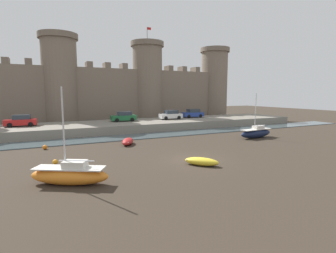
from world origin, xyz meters
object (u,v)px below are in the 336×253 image
(mooring_buoy_mid_mud, at_px, (45,147))
(car_quay_centre_east, at_px, (171,115))
(rowboat_near_channel_right, at_px, (202,161))
(sailboat_foreground_right, at_px, (256,133))
(car_quay_west, at_px, (21,121))
(car_quay_east, at_px, (193,113))
(car_quay_centre_west, at_px, (124,117))
(sailboat_near_channel_left, at_px, (70,175))
(rowboat_midflat_centre, at_px, (128,141))
(mooring_buoy_off_centre, at_px, (55,162))

(mooring_buoy_mid_mud, bearing_deg, car_quay_centre_east, 28.96)
(rowboat_near_channel_right, bearing_deg, sailboat_foreground_right, 30.33)
(sailboat_foreground_right, relative_size, car_quay_west, 1.44)
(car_quay_east, relative_size, car_quay_centre_west, 1.00)
(sailboat_foreground_right, relative_size, sailboat_near_channel_left, 0.94)
(sailboat_foreground_right, xyz_separation_m, car_quay_centre_west, (-13.55, 16.14, 1.43))
(mooring_buoy_mid_mud, relative_size, car_quay_centre_east, 0.12)
(mooring_buoy_mid_mud, height_order, car_quay_west, car_quay_west)
(rowboat_midflat_centre, xyz_separation_m, car_quay_west, (-11.51, 12.96, 1.72))
(rowboat_near_channel_right, height_order, sailboat_foreground_right, sailboat_foreground_right)
(car_quay_east, xyz_separation_m, car_quay_west, (-28.96, -1.14, 0.00))
(mooring_buoy_off_centre, bearing_deg, car_quay_centre_east, 42.51)
(rowboat_near_channel_right, height_order, rowboat_midflat_centre, rowboat_midflat_centre)
(sailboat_near_channel_left, height_order, car_quay_centre_west, sailboat_near_channel_left)
(rowboat_near_channel_right, xyz_separation_m, mooring_buoy_off_centre, (-10.91, 5.65, -0.13))
(car_quay_east, distance_m, car_quay_west, 28.98)
(mooring_buoy_mid_mud, relative_size, car_quay_centre_west, 0.12)
(car_quay_east, xyz_separation_m, car_quay_centre_east, (-5.39, -1.24, 0.00))
(rowboat_near_channel_right, xyz_separation_m, mooring_buoy_mid_mud, (-11.58, 12.60, -0.11))
(rowboat_midflat_centre, bearing_deg, car_quay_east, 38.94)
(mooring_buoy_off_centre, xyz_separation_m, car_quay_centre_east, (20.14, 18.46, 1.90))
(rowboat_midflat_centre, relative_size, car_quay_east, 0.77)
(sailboat_near_channel_left, height_order, car_quay_west, sailboat_near_channel_left)
(sailboat_foreground_right, xyz_separation_m, mooring_buoy_mid_mud, (-25.73, 4.32, -0.44))
(rowboat_midflat_centre, bearing_deg, mooring_buoy_mid_mud, 171.30)
(sailboat_near_channel_left, distance_m, car_quay_centre_east, 31.13)
(car_quay_centre_west, bearing_deg, car_quay_east, 3.86)
(sailboat_near_channel_left, bearing_deg, sailboat_foreground_right, 18.90)
(sailboat_foreground_right, xyz_separation_m, car_quay_west, (-28.49, 15.94, 1.43))
(mooring_buoy_off_centre, relative_size, car_quay_east, 0.10)
(mooring_buoy_mid_mud, height_order, car_quay_centre_east, car_quay_centre_east)
(rowboat_near_channel_right, distance_m, rowboat_midflat_centre, 11.61)
(mooring_buoy_mid_mud, xyz_separation_m, car_quay_centre_east, (20.81, 11.52, 1.87))
(car_quay_east, distance_m, car_quay_centre_west, 14.05)
(mooring_buoy_mid_mud, bearing_deg, car_quay_centre_west, 44.12)
(car_quay_centre_east, relative_size, car_quay_west, 1.00)
(sailboat_foreground_right, bearing_deg, car_quay_centre_east, 107.24)
(mooring_buoy_mid_mud, distance_m, car_quay_centre_east, 23.86)
(car_quay_centre_east, bearing_deg, rowboat_near_channel_right, -110.94)
(sailboat_foreground_right, relative_size, car_quay_centre_east, 1.44)
(sailboat_foreground_right, height_order, mooring_buoy_off_centre, sailboat_foreground_right)
(rowboat_near_channel_right, relative_size, car_quay_east, 0.68)
(rowboat_midflat_centre, bearing_deg, car_quay_west, 131.61)
(car_quay_centre_east, bearing_deg, car_quay_west, 179.76)
(sailboat_near_channel_left, height_order, mooring_buoy_mid_mud, sailboat_near_channel_left)
(mooring_buoy_off_centre, height_order, car_quay_centre_east, car_quay_centre_east)
(rowboat_near_channel_right, xyz_separation_m, sailboat_foreground_right, (14.15, 8.28, 0.34))
(car_quay_centre_west, distance_m, car_quay_centre_east, 8.64)
(car_quay_centre_west, height_order, car_quay_centre_east, same)
(rowboat_near_channel_right, xyz_separation_m, car_quay_centre_east, (9.23, 24.12, 1.77))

